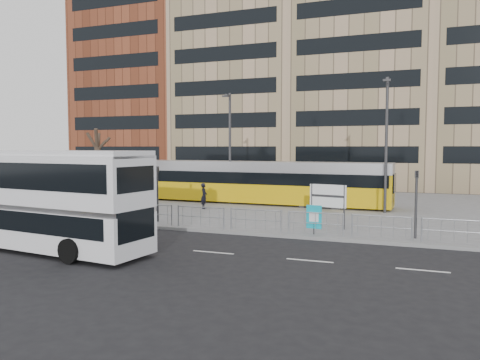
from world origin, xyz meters
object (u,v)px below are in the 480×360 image
(station_sign, at_px, (328,198))
(lamp_post_east, at_px, (386,140))
(lamp_post_west, at_px, (230,144))
(bare_tree, at_px, (97,127))
(double_decker_bus, at_px, (39,196))
(pedestrian, at_px, (204,196))
(traffic_light_west, at_px, (157,186))
(ad_panel, at_px, (314,217))
(tram, at_px, (214,181))
(traffic_light_east, at_px, (416,195))

(station_sign, relative_size, lamp_post_east, 0.26)
(lamp_post_west, bearing_deg, bare_tree, -154.40)
(double_decker_bus, bearing_deg, pedestrian, 90.80)
(station_sign, height_order, lamp_post_east, lamp_post_east)
(double_decker_bus, distance_m, traffic_light_west, 7.52)
(pedestrian, height_order, lamp_post_west, lamp_post_west)
(double_decker_bus, height_order, ad_panel, double_decker_bus)
(pedestrian, bearing_deg, tram, 1.53)
(lamp_post_west, relative_size, lamp_post_east, 0.95)
(pedestrian, distance_m, lamp_post_west, 4.88)
(station_sign, height_order, traffic_light_west, traffic_light_west)
(lamp_post_west, xyz_separation_m, lamp_post_east, (11.06, -1.21, 0.21))
(ad_panel, distance_m, traffic_light_east, 4.73)
(lamp_post_east, bearing_deg, traffic_light_east, -77.45)
(lamp_post_west, height_order, lamp_post_east, lamp_post_east)
(tram, bearing_deg, bare_tree, -141.74)
(double_decker_bus, bearing_deg, lamp_post_east, 56.64)
(double_decker_bus, xyz_separation_m, traffic_light_east, (14.83, 7.28, -0.13))
(station_sign, bearing_deg, lamp_post_west, 148.64)
(traffic_light_west, height_order, lamp_post_east, lamp_post_east)
(traffic_light_east, relative_size, lamp_post_west, 0.38)
(double_decker_bus, bearing_deg, bare_tree, 124.62)
(ad_panel, bearing_deg, bare_tree, 167.80)
(station_sign, xyz_separation_m, pedestrian, (-9.19, 4.69, -0.69))
(traffic_light_east, bearing_deg, double_decker_bus, -164.14)
(lamp_post_west, bearing_deg, lamp_post_east, -6.24)
(traffic_light_west, bearing_deg, traffic_light_east, 1.59)
(traffic_light_west, bearing_deg, double_decker_bus, -97.87)
(double_decker_bus, height_order, lamp_post_west, lamp_post_west)
(tram, bearing_deg, station_sign, -38.69)
(pedestrian, relative_size, bare_tree, 0.22)
(double_decker_bus, height_order, station_sign, double_decker_bus)
(ad_panel, relative_size, lamp_post_east, 0.16)
(double_decker_bus, distance_m, ad_panel, 12.32)
(pedestrian, height_order, lamp_post_east, lamp_post_east)
(tram, height_order, bare_tree, bare_tree)
(traffic_light_east, height_order, lamp_post_west, lamp_post_west)
(traffic_light_west, height_order, traffic_light_east, same)
(tram, relative_size, lamp_post_west, 3.27)
(double_decker_bus, xyz_separation_m, station_sign, (10.60, 8.63, -0.55))
(traffic_light_west, relative_size, traffic_light_east, 1.00)
(double_decker_bus, xyz_separation_m, traffic_light_west, (1.30, 7.40, -0.13))
(lamp_post_west, bearing_deg, tram, 151.36)
(pedestrian, xyz_separation_m, bare_tree, (-8.00, -0.81, 4.70))
(ad_panel, distance_m, pedestrian, 11.12)
(traffic_light_west, distance_m, traffic_light_east, 13.53)
(double_decker_bus, xyz_separation_m, lamp_post_east, (13.02, 15.41, 2.52))
(station_sign, relative_size, ad_panel, 1.61)
(station_sign, bearing_deg, traffic_light_west, -161.06)
(lamp_post_west, bearing_deg, pedestrian, -99.58)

